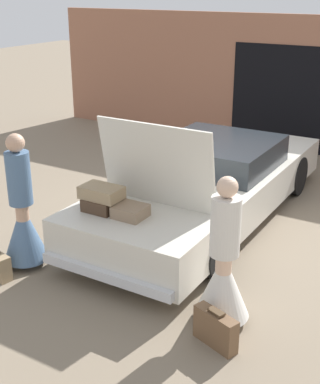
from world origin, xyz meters
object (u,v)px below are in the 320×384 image
object	(u,v)px
person_right	(223,272)
suitcase_beside_right_person	(216,329)
person_left	(23,219)
car	(209,183)

from	to	relation	value
person_right	suitcase_beside_right_person	xyz separation A→B (m)	(0.12, -0.41, -0.40)
person_left	person_right	bearing A→B (deg)	86.98
car	person_right	distance (m)	2.75
car	person_left	xyz separation A→B (m)	(-1.33, -2.56, 0.08)
car	person_right	xyz separation A→B (m)	(1.34, -2.41, 0.04)
person_left	suitcase_beside_right_person	distance (m)	2.84
suitcase_beside_right_person	person_left	bearing A→B (deg)	174.65
person_right	suitcase_beside_right_person	bearing A→B (deg)	-153.28
person_left	car	bearing A→B (deg)	146.32
person_left	suitcase_beside_right_person	bearing A→B (deg)	78.43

